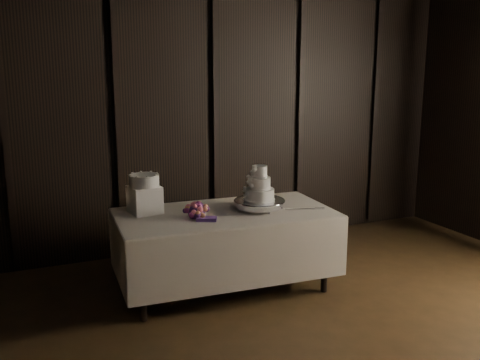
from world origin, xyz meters
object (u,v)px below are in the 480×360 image
object	(u,v)px
wedding_cake	(258,187)
box_pedestal	(145,200)
small_cake	(144,180)
bouquet	(197,211)
display_table	(225,247)
cake_stand	(259,205)

from	to	relation	value
wedding_cake	box_pedestal	distance (m)	1.05
wedding_cake	box_pedestal	bearing A→B (deg)	152.44
wedding_cake	small_cake	size ratio (longest dim) A/B	1.22
bouquet	small_cake	size ratio (longest dim) A/B	1.42
display_table	box_pedestal	xyz separation A→B (m)	(-0.68, 0.27, 0.47)
cake_stand	display_table	bearing A→B (deg)	172.13
bouquet	display_table	bearing A→B (deg)	14.14
wedding_cake	small_cake	world-z (taller)	wedding_cake
cake_stand	small_cake	size ratio (longest dim) A/B	1.79
display_table	wedding_cake	world-z (taller)	wedding_cake
display_table	bouquet	world-z (taller)	bouquet
display_table	wedding_cake	distance (m)	0.64
cake_stand	bouquet	distance (m)	0.63
display_table	bouquet	bearing A→B (deg)	-162.84
cake_stand	wedding_cake	distance (m)	0.18
display_table	bouquet	distance (m)	0.51
display_table	small_cake	xyz separation A→B (m)	(-0.68, 0.27, 0.65)
small_cake	cake_stand	bearing A→B (deg)	-17.04
display_table	small_cake	distance (m)	0.98
display_table	wedding_cake	xyz separation A→B (m)	(0.31, -0.06, 0.56)
display_table	cake_stand	bearing A→B (deg)	-4.84
bouquet	box_pedestal	distance (m)	0.52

